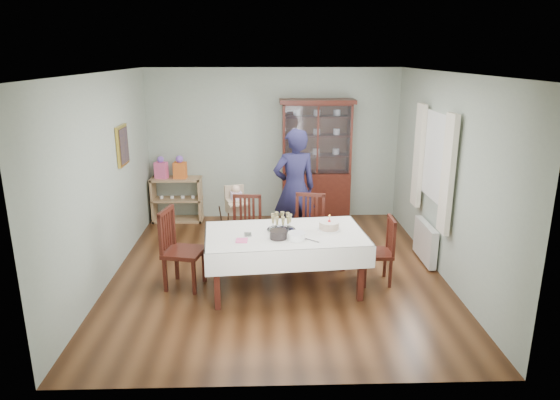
{
  "coord_description": "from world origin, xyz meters",
  "views": [
    {
      "loc": [
        -0.16,
        -6.41,
        2.93
      ],
      "look_at": [
        0.04,
        0.2,
        0.98
      ],
      "focal_mm": 32.0,
      "sensor_mm": 36.0,
      "label": 1
    }
  ],
  "objects_px": {
    "dining_table": "(285,260)",
    "chair_end_right": "(377,263)",
    "chair_far_left": "(246,243)",
    "chair_far_right": "(308,243)",
    "gift_bag_pink": "(161,169)",
    "chair_end_left": "(183,264)",
    "high_chair": "(237,220)",
    "birthday_cake": "(329,226)",
    "champagne_tray": "(281,225)",
    "sideboard": "(177,199)",
    "china_cabinet": "(316,159)",
    "woman": "(295,188)",
    "gift_bag_orange": "(180,168)"
  },
  "relations": [
    {
      "from": "chair_far_left",
      "to": "gift_bag_pink",
      "type": "bearing_deg",
      "value": 133.98
    },
    {
      "from": "sideboard",
      "to": "chair_far_right",
      "type": "xyz_separation_m",
      "value": [
        2.21,
        -1.96,
        -0.11
      ]
    },
    {
      "from": "chair_far_right",
      "to": "chair_far_left",
      "type": "bearing_deg",
      "value": -171.24
    },
    {
      "from": "sideboard",
      "to": "chair_far_left",
      "type": "relative_size",
      "value": 0.93
    },
    {
      "from": "chair_far_left",
      "to": "woman",
      "type": "bearing_deg",
      "value": 46.47
    },
    {
      "from": "chair_end_left",
      "to": "chair_end_right",
      "type": "xyz_separation_m",
      "value": [
        2.54,
        0.05,
        -0.05
      ]
    },
    {
      "from": "dining_table",
      "to": "chair_end_right",
      "type": "distance_m",
      "value": 1.23
    },
    {
      "from": "china_cabinet",
      "to": "gift_bag_pink",
      "type": "bearing_deg",
      "value": 179.97
    },
    {
      "from": "dining_table",
      "to": "sideboard",
      "type": "xyz_separation_m",
      "value": [
        -1.84,
        2.79,
        0.02
      ]
    },
    {
      "from": "china_cabinet",
      "to": "woman",
      "type": "bearing_deg",
      "value": -109.93
    },
    {
      "from": "china_cabinet",
      "to": "champagne_tray",
      "type": "relative_size",
      "value": 5.93
    },
    {
      "from": "birthday_cake",
      "to": "chair_far_left",
      "type": "bearing_deg",
      "value": 144.94
    },
    {
      "from": "chair_far_left",
      "to": "birthday_cake",
      "type": "xyz_separation_m",
      "value": [
        1.09,
        -0.77,
        0.53
      ]
    },
    {
      "from": "dining_table",
      "to": "gift_bag_pink",
      "type": "bearing_deg",
      "value": 126.9
    },
    {
      "from": "dining_table",
      "to": "champagne_tray",
      "type": "distance_m",
      "value": 0.46
    },
    {
      "from": "dining_table",
      "to": "gift_bag_pink",
      "type": "xyz_separation_m",
      "value": [
        -2.08,
        2.77,
        0.59
      ]
    },
    {
      "from": "chair_end_right",
      "to": "gift_bag_orange",
      "type": "bearing_deg",
      "value": -130.61
    },
    {
      "from": "dining_table",
      "to": "gift_bag_pink",
      "type": "distance_m",
      "value": 3.52
    },
    {
      "from": "chair_far_right",
      "to": "chair_end_left",
      "type": "height_order",
      "value": "chair_end_left"
    },
    {
      "from": "chair_far_left",
      "to": "champagne_tray",
      "type": "xyz_separation_m",
      "value": [
        0.48,
        -0.78,
        0.54
      ]
    },
    {
      "from": "sideboard",
      "to": "woman",
      "type": "distance_m",
      "value": 2.47
    },
    {
      "from": "chair_far_right",
      "to": "champagne_tray",
      "type": "height_order",
      "value": "chair_far_right"
    },
    {
      "from": "chair_end_right",
      "to": "gift_bag_pink",
      "type": "xyz_separation_m",
      "value": [
        -3.3,
        2.63,
        0.71
      ]
    },
    {
      "from": "china_cabinet",
      "to": "woman",
      "type": "distance_m",
      "value": 1.35
    },
    {
      "from": "chair_end_left",
      "to": "birthday_cake",
      "type": "relative_size",
      "value": 3.54
    },
    {
      "from": "chair_far_left",
      "to": "chair_far_right",
      "type": "bearing_deg",
      "value": 3.12
    },
    {
      "from": "champagne_tray",
      "to": "high_chair",
      "type": "bearing_deg",
      "value": 112.12
    },
    {
      "from": "gift_bag_pink",
      "to": "champagne_tray",
      "type": "bearing_deg",
      "value": -52.91
    },
    {
      "from": "high_chair",
      "to": "china_cabinet",
      "type": "bearing_deg",
      "value": 20.47
    },
    {
      "from": "woman",
      "to": "high_chair",
      "type": "bearing_deg",
      "value": -26.48
    },
    {
      "from": "china_cabinet",
      "to": "chair_end_right",
      "type": "height_order",
      "value": "china_cabinet"
    },
    {
      "from": "champagne_tray",
      "to": "gift_bag_orange",
      "type": "relative_size",
      "value": 0.9
    },
    {
      "from": "china_cabinet",
      "to": "chair_end_right",
      "type": "xyz_separation_m",
      "value": [
        0.56,
        -2.63,
        -0.86
      ]
    },
    {
      "from": "chair_end_right",
      "to": "champagne_tray",
      "type": "bearing_deg",
      "value": -86.3
    },
    {
      "from": "chair_far_left",
      "to": "gift_bag_pink",
      "type": "distance_m",
      "value": 2.56
    },
    {
      "from": "gift_bag_pink",
      "to": "chair_far_left",
      "type": "bearing_deg",
      "value": -50.85
    },
    {
      "from": "chair_end_right",
      "to": "gift_bag_orange",
      "type": "relative_size",
      "value": 2.18
    },
    {
      "from": "dining_table",
      "to": "woman",
      "type": "xyz_separation_m",
      "value": [
        0.21,
        1.51,
        0.55
      ]
    },
    {
      "from": "sideboard",
      "to": "chair_far_left",
      "type": "height_order",
      "value": "chair_far_left"
    },
    {
      "from": "chair_far_right",
      "to": "chair_end_left",
      "type": "distance_m",
      "value": 1.85
    },
    {
      "from": "china_cabinet",
      "to": "chair_end_left",
      "type": "bearing_deg",
      "value": -126.45
    },
    {
      "from": "dining_table",
      "to": "chair_far_right",
      "type": "distance_m",
      "value": 0.92
    },
    {
      "from": "sideboard",
      "to": "woman",
      "type": "bearing_deg",
      "value": -32.05
    },
    {
      "from": "chair_end_left",
      "to": "high_chair",
      "type": "distance_m",
      "value": 1.73
    },
    {
      "from": "chair_end_right",
      "to": "high_chair",
      "type": "distance_m",
      "value": 2.48
    },
    {
      "from": "chair_far_right",
      "to": "chair_end_right",
      "type": "relative_size",
      "value": 1.11
    },
    {
      "from": "chair_far_left",
      "to": "woman",
      "type": "xyz_separation_m",
      "value": [
        0.73,
        0.65,
        0.64
      ]
    },
    {
      "from": "dining_table",
      "to": "chair_end_right",
      "type": "height_order",
      "value": "chair_end_right"
    },
    {
      "from": "china_cabinet",
      "to": "high_chair",
      "type": "xyz_separation_m",
      "value": [
        -1.37,
        -1.07,
        -0.75
      ]
    },
    {
      "from": "chair_far_right",
      "to": "champagne_tray",
      "type": "bearing_deg",
      "value": -108.68
    }
  ]
}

